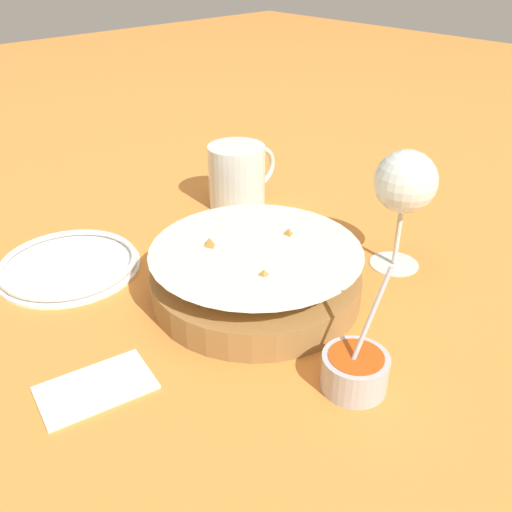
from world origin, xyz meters
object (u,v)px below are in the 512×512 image
object	(u,v)px
sauce_cup	(355,369)
side_plate	(69,265)
food_basket	(256,275)
wine_glass	(405,185)
beer_mug	(238,178)

from	to	relation	value
sauce_cup	side_plate	xyz separation A→B (m)	(-0.10, 0.42, -0.01)
food_basket	wine_glass	bearing A→B (deg)	-21.34
beer_mug	wine_glass	bearing A→B (deg)	-84.63
sauce_cup	beer_mug	distance (m)	0.47
wine_glass	side_plate	distance (m)	0.47
beer_mug	side_plate	bearing A→B (deg)	179.67
sauce_cup	wine_glass	xyz separation A→B (m)	(0.24, 0.11, 0.10)
wine_glass	beer_mug	world-z (taller)	wine_glass
side_plate	sauce_cup	bearing A→B (deg)	-75.90
beer_mug	side_plate	size ratio (longest dim) A/B	0.69
food_basket	side_plate	world-z (taller)	food_basket
sauce_cup	beer_mug	xyz separation A→B (m)	(0.21, 0.42, 0.03)
wine_glass	food_basket	bearing A→B (deg)	158.66
beer_mug	sauce_cup	bearing A→B (deg)	-116.63
food_basket	side_plate	xyz separation A→B (m)	(-0.15, 0.23, -0.02)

